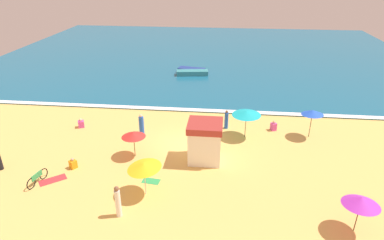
{
  "coord_description": "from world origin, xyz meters",
  "views": [
    {
      "loc": [
        3.04,
        -21.89,
        12.43
      ],
      "look_at": [
        0.42,
        2.6,
        0.8
      ],
      "focal_mm": 31.12,
      "sensor_mm": 36.0,
      "label": 1
    }
  ],
  "objects_px": {
    "beachgoer_5": "(73,164)",
    "small_boat_1": "(191,70)",
    "beach_umbrella_1": "(313,112)",
    "beach_umbrella_3": "(133,134)",
    "beachgoer_4": "(141,125)",
    "beachgoer_1": "(226,120)",
    "parked_bicycle": "(37,178)",
    "beachgoer_2": "(81,124)",
    "beach_umbrella_0": "(246,113)",
    "beach_umbrella_4": "(144,166)",
    "lifeguard_cabana": "(205,141)",
    "beach_umbrella_2": "(361,201)",
    "beachgoer_0": "(274,126)",
    "beachgoer_3": "(118,202)",
    "small_boat_0": "(192,73)"
  },
  "relations": [
    {
      "from": "beach_umbrella_0",
      "to": "beachgoer_3",
      "type": "xyz_separation_m",
      "value": [
        -7.11,
        -9.94,
        -1.1
      ]
    },
    {
      "from": "beach_umbrella_0",
      "to": "beachgoer_0",
      "type": "height_order",
      "value": "beach_umbrella_0"
    },
    {
      "from": "beachgoer_0",
      "to": "beachgoer_5",
      "type": "height_order",
      "value": "beachgoer_0"
    },
    {
      "from": "beach_umbrella_0",
      "to": "beach_umbrella_1",
      "type": "height_order",
      "value": "beach_umbrella_1"
    },
    {
      "from": "beachgoer_5",
      "to": "small_boat_1",
      "type": "bearing_deg",
      "value": 75.85
    },
    {
      "from": "beach_umbrella_4",
      "to": "beachgoer_0",
      "type": "distance_m",
      "value": 12.71
    },
    {
      "from": "lifeguard_cabana",
      "to": "beachgoer_0",
      "type": "distance_m",
      "value": 7.42
    },
    {
      "from": "beach_umbrella_4",
      "to": "beachgoer_4",
      "type": "xyz_separation_m",
      "value": [
        -2.11,
        7.56,
        -1.2
      ]
    },
    {
      "from": "beachgoer_0",
      "to": "beachgoer_3",
      "type": "bearing_deg",
      "value": -129.92
    },
    {
      "from": "lifeguard_cabana",
      "to": "beachgoer_4",
      "type": "relative_size",
      "value": 1.66
    },
    {
      "from": "beach_umbrella_1",
      "to": "small_boat_1",
      "type": "xyz_separation_m",
      "value": [
        -11.06,
        15.79,
        -1.74
      ]
    },
    {
      "from": "lifeguard_cabana",
      "to": "beach_umbrella_2",
      "type": "relative_size",
      "value": 1.32
    },
    {
      "from": "beach_umbrella_4",
      "to": "beachgoer_2",
      "type": "relative_size",
      "value": 3.32
    },
    {
      "from": "parked_bicycle",
      "to": "beachgoer_2",
      "type": "distance_m",
      "value": 7.85
    },
    {
      "from": "beach_umbrella_4",
      "to": "beachgoer_0",
      "type": "bearing_deg",
      "value": 47.71
    },
    {
      "from": "beach_umbrella_3",
      "to": "beachgoer_3",
      "type": "distance_m",
      "value": 6.24
    },
    {
      "from": "beachgoer_5",
      "to": "small_boat_0",
      "type": "distance_m",
      "value": 21.73
    },
    {
      "from": "beach_umbrella_2",
      "to": "beachgoer_4",
      "type": "xyz_separation_m",
      "value": [
        -13.42,
        9.36,
        -1.08
      ]
    },
    {
      "from": "beach_umbrella_3",
      "to": "beachgoer_1",
      "type": "distance_m",
      "value": 8.23
    },
    {
      "from": "beach_umbrella_0",
      "to": "beach_umbrella_4",
      "type": "relative_size",
      "value": 1.18
    },
    {
      "from": "beach_umbrella_1",
      "to": "beachgoer_5",
      "type": "height_order",
      "value": "beach_umbrella_1"
    },
    {
      "from": "lifeguard_cabana",
      "to": "beachgoer_0",
      "type": "height_order",
      "value": "lifeguard_cabana"
    },
    {
      "from": "lifeguard_cabana",
      "to": "beach_umbrella_0",
      "type": "height_order",
      "value": "lifeguard_cabana"
    },
    {
      "from": "beachgoer_2",
      "to": "beachgoer_3",
      "type": "distance_m",
      "value": 12.06
    },
    {
      "from": "beach_umbrella_3",
      "to": "beachgoer_3",
      "type": "relative_size",
      "value": 1.23
    },
    {
      "from": "beach_umbrella_1",
      "to": "beach_umbrella_3",
      "type": "distance_m",
      "value": 13.6
    },
    {
      "from": "beach_umbrella_3",
      "to": "beachgoer_4",
      "type": "relative_size",
      "value": 1.39
    },
    {
      "from": "beachgoer_5",
      "to": "lifeguard_cabana",
      "type": "bearing_deg",
      "value": 13.11
    },
    {
      "from": "beach_umbrella_1",
      "to": "beachgoer_3",
      "type": "distance_m",
      "value": 16.05
    },
    {
      "from": "beachgoer_1",
      "to": "parked_bicycle",
      "type": "bearing_deg",
      "value": -142.29
    },
    {
      "from": "small_boat_0",
      "to": "beachgoer_0",
      "type": "bearing_deg",
      "value": -59.44
    },
    {
      "from": "beachgoer_5",
      "to": "small_boat_0",
      "type": "xyz_separation_m",
      "value": [
        5.78,
        20.95,
        0.06
      ]
    },
    {
      "from": "beach_umbrella_0",
      "to": "beachgoer_2",
      "type": "height_order",
      "value": "beach_umbrella_0"
    },
    {
      "from": "beach_umbrella_2",
      "to": "parked_bicycle",
      "type": "height_order",
      "value": "beach_umbrella_2"
    },
    {
      "from": "beach_umbrella_0",
      "to": "beachgoer_3",
      "type": "bearing_deg",
      "value": -125.57
    },
    {
      "from": "beachgoer_4",
      "to": "beachgoer_5",
      "type": "relative_size",
      "value": 2.22
    },
    {
      "from": "lifeguard_cabana",
      "to": "beachgoer_4",
      "type": "xyz_separation_m",
      "value": [
        -5.29,
        3.33,
        -0.66
      ]
    },
    {
      "from": "beachgoer_1",
      "to": "beachgoer_4",
      "type": "relative_size",
      "value": 0.94
    },
    {
      "from": "beach_umbrella_4",
      "to": "beachgoer_4",
      "type": "bearing_deg",
      "value": 105.56
    },
    {
      "from": "beach_umbrella_1",
      "to": "beachgoer_0",
      "type": "xyz_separation_m",
      "value": [
        -2.66,
        0.88,
        -1.75
      ]
    },
    {
      "from": "parked_bicycle",
      "to": "beachgoer_3",
      "type": "distance_m",
      "value": 6.41
    },
    {
      "from": "lifeguard_cabana",
      "to": "beachgoer_3",
      "type": "relative_size",
      "value": 1.47
    },
    {
      "from": "beach_umbrella_1",
      "to": "beach_umbrella_2",
      "type": "distance_m",
      "value": 10.24
    },
    {
      "from": "beach_umbrella_1",
      "to": "beachgoer_4",
      "type": "xyz_separation_m",
      "value": [
        -13.24,
        -0.88,
        -1.32
      ]
    },
    {
      "from": "beachgoer_0",
      "to": "small_boat_0",
      "type": "relative_size",
      "value": 0.22
    },
    {
      "from": "parked_bicycle",
      "to": "beachgoer_3",
      "type": "relative_size",
      "value": 0.93
    },
    {
      "from": "beachgoer_0",
      "to": "beachgoer_5",
      "type": "relative_size",
      "value": 1.1
    },
    {
      "from": "lifeguard_cabana",
      "to": "small_boat_1",
      "type": "relative_size",
      "value": 0.82
    },
    {
      "from": "beach_umbrella_4",
      "to": "lifeguard_cabana",
      "type": "bearing_deg",
      "value": 53.03
    },
    {
      "from": "beach_umbrella_2",
      "to": "beach_umbrella_1",
      "type": "bearing_deg",
      "value": 90.98
    }
  ]
}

